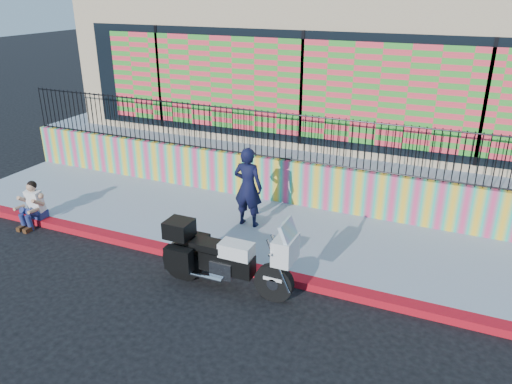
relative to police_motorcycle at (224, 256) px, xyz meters
The scene contains 10 objects.
ground 0.97m from the police_motorcycle, 109.86° to the left, with size 90.00×90.00×0.00m, color black.
red_curb 0.92m from the police_motorcycle, 109.86° to the left, with size 16.00×0.30×0.15m, color #A50B27.
sidewalk 2.40m from the police_motorcycle, 95.88° to the left, with size 16.00×3.00×0.15m, color #8F9AAC.
mural_wall 3.92m from the police_motorcycle, 93.48° to the left, with size 16.00×0.20×1.10m, color #DE3A6F.
metal_fence 4.09m from the police_motorcycle, 93.48° to the left, with size 15.80×0.04×1.20m, color black, non-canonical shape.
elevated_platform 9.01m from the police_motorcycle, 91.51° to the left, with size 16.00×10.00×1.25m, color #8F9AAC.
storefront_building 9.16m from the police_motorcycle, 91.55° to the left, with size 14.00×8.06×4.00m.
police_motorcycle is the anchor object (origin of this frame).
police_officer 2.44m from the police_motorcycle, 104.25° to the left, with size 0.67×0.44×1.84m, color black.
seated_man 5.31m from the police_motorcycle, behind, with size 0.54×0.71×1.06m.
Camera 1 is at (3.97, -7.69, 5.23)m, focal length 35.00 mm.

